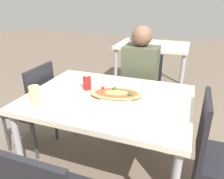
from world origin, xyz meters
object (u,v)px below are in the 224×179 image
at_px(chair_side_right, 217,152).
at_px(soda_can, 87,82).
at_px(chair_far_seated, 141,90).
at_px(chair_side_left, 34,104).
at_px(pizza_main, 116,94).
at_px(drink_glass, 35,95).
at_px(person_seated, 140,76).
at_px(dining_table, 108,105).

height_order(chair_side_right, soda_can, chair_side_right).
distance_m(chair_far_seated, chair_side_left, 1.13).
distance_m(pizza_main, soda_can, 0.28).
xyz_separation_m(chair_far_seated, drink_glass, (-0.53, -1.08, 0.32)).
relative_size(person_seated, soda_can, 9.60).
xyz_separation_m(person_seated, soda_can, (-0.30, -0.60, 0.11)).
bearing_deg(drink_glass, pizza_main, 32.06).
height_order(chair_side_left, soda_can, chair_side_left).
distance_m(chair_far_seated, person_seated, 0.24).
distance_m(person_seated, pizza_main, 0.65).
xyz_separation_m(chair_side_right, drink_glass, (-1.25, -0.23, 0.32)).
distance_m(pizza_main, drink_glass, 0.59).
xyz_separation_m(soda_can, drink_glass, (-0.23, -0.36, 0.00)).
distance_m(dining_table, chair_side_right, 0.83).
xyz_separation_m(pizza_main, drink_glass, (-0.50, -0.31, 0.05)).
relative_size(dining_table, chair_far_seated, 1.41).
bearing_deg(pizza_main, chair_side_left, 175.44).
bearing_deg(soda_can, dining_table, -18.78).
height_order(person_seated, pizza_main, person_seated).
relative_size(chair_far_seated, soda_can, 7.04).
distance_m(chair_side_left, soda_can, 0.68).
bearing_deg(person_seated, drink_glass, 61.33).
xyz_separation_m(chair_side_left, person_seated, (0.90, 0.58, 0.21)).
height_order(chair_far_seated, chair_side_left, same).
distance_m(chair_side_right, pizza_main, 0.80).
relative_size(chair_side_left, soda_can, 7.04).
relative_size(dining_table, chair_side_left, 1.41).
distance_m(chair_side_right, person_seated, 1.05).
relative_size(person_seated, drink_glass, 8.94).
bearing_deg(chair_side_right, soda_can, -97.36).
bearing_deg(chair_side_right, chair_side_left, -95.38).
bearing_deg(pizza_main, drink_glass, -147.94).
relative_size(person_seated, pizza_main, 2.75).
bearing_deg(person_seated, chair_side_left, 33.00).
bearing_deg(person_seated, dining_table, 82.65).
distance_m(chair_side_left, drink_glass, 0.62).
distance_m(chair_side_left, person_seated, 1.09).
bearing_deg(chair_far_seated, chair_side_left, 37.87).
xyz_separation_m(chair_far_seated, soda_can, (-0.30, -0.72, 0.32)).
bearing_deg(person_seated, pizza_main, 87.55).
xyz_separation_m(dining_table, person_seated, (0.09, 0.67, 0.02)).
height_order(dining_table, person_seated, person_seated).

